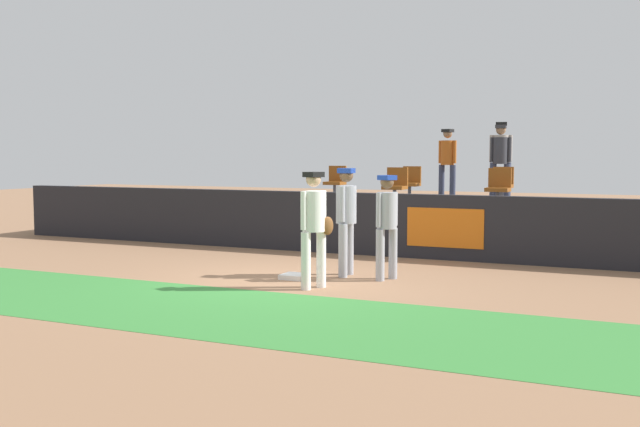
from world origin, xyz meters
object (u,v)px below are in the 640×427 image
player_fielder_home (314,221)px  spectator_casual (447,159)px  player_coach_visitor (346,214)px  spectator_hooded (501,156)px  seat_back_right (502,183)px  seat_front_right (499,186)px  seat_back_center (411,181)px  player_runner_visitor (387,219)px  seat_front_center (396,184)px  first_base (294,276)px  seat_back_left (336,180)px  spectator_capped (500,157)px

player_fielder_home → spectator_casual: (-0.10, 8.07, 0.91)m
player_coach_visitor → spectator_hooded: spectator_hooded is taller
seat_back_right → seat_front_right: (0.26, -1.80, -0.00)m
seat_front_right → spectator_casual: (-1.82, 2.77, 0.55)m
player_fielder_home → spectator_casual: size_ratio=1.00×
player_fielder_home → seat_back_center: size_ratio=2.10×
player_runner_visitor → seat_back_center: size_ratio=2.02×
player_coach_visitor → seat_front_center: bearing=-176.7°
first_base → player_runner_visitor: player_runner_visitor is taller
seat_back_left → seat_back_center: same height
seat_front_center → seat_front_right: 2.23m
seat_back_center → spectator_hooded: (2.02, 0.72, 0.63)m
seat_back_center → spectator_hooded: spectator_hooded is taller
spectator_capped → spectator_hooded: bearing=-93.4°
player_runner_visitor → seat_back_center: (-1.49, 5.91, 0.40)m
player_coach_visitor → player_runner_visitor: bearing=80.1°
player_runner_visitor → player_fielder_home: bearing=-8.6°
seat_back_left → player_fielder_home: bearing=-68.9°
spectator_capped → seat_back_right: bearing=100.8°
seat_back_center → spectator_capped: spectator_capped is taller
seat_back_left → player_runner_visitor: bearing=-59.6°
seat_front_right → spectator_casual: spectator_casual is taller
player_fielder_home → player_runner_visitor: 1.40m
player_runner_visitor → spectator_casual: size_ratio=0.96×
player_coach_visitor → seat_back_center: player_coach_visitor is taller
seat_back_center → spectator_casual: 1.29m
first_base → spectator_casual: (0.56, 7.43, 1.89)m
player_fielder_home → player_coach_visitor: (-0.01, 1.26, 0.02)m
player_runner_visitor → player_coach_visitor: size_ratio=0.94×
player_fielder_home → seat_front_center: player_fielder_home is taller
player_runner_visitor → seat_front_right: seat_front_right is taller
player_coach_visitor → seat_back_left: 6.45m
spectator_capped → spectator_casual: (-1.37, 0.28, -0.04)m
seat_front_right → spectator_casual: bearing=123.3°
seat_back_center → seat_front_right: bearing=-36.1°
seat_back_right → spectator_capped: (-0.19, 0.69, 0.59)m
seat_back_right → seat_back_left: (-4.19, 0.00, 0.00)m
spectator_capped → spectator_casual: 1.40m
seat_back_right → seat_back_left: same height
first_base → player_coach_visitor: player_coach_visitor is taller
seat_back_right → seat_back_left: 4.19m
first_base → player_runner_visitor: size_ratio=0.24×
first_base → player_fielder_home: 1.34m
seat_front_center → player_fielder_home: bearing=-84.4°
seat_front_center → first_base: bearing=-91.8°
player_fielder_home → spectator_capped: spectator_capped is taller
player_fielder_home → spectator_hooded: (1.27, 7.82, 0.99)m
first_base → seat_back_left: bearing=107.8°
seat_front_right → spectator_hooded: size_ratio=0.44×
player_coach_visitor → seat_back_right: player_coach_visitor is taller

